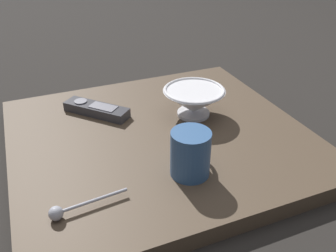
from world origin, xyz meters
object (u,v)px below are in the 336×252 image
at_px(cereal_bowl, 194,100).
at_px(tv_remote_near, 96,109).
at_px(coffee_mug, 191,153).
at_px(teaspoon, 65,210).

distance_m(cereal_bowl, tv_remote_near, 0.25).
distance_m(coffee_mug, teaspoon, 0.25).
bearing_deg(teaspoon, cereal_bowl, 33.50).
relative_size(coffee_mug, tv_remote_near, 0.61).
xyz_separation_m(cereal_bowl, tv_remote_near, (-0.22, 0.10, -0.03)).
distance_m(teaspoon, tv_remote_near, 0.36).
distance_m(coffee_mug, tv_remote_near, 0.33).
bearing_deg(tv_remote_near, cereal_bowl, -23.74).
xyz_separation_m(coffee_mug, tv_remote_near, (-0.12, 0.31, -0.03)).
xyz_separation_m(cereal_bowl, coffee_mug, (-0.11, -0.21, 0.01)).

